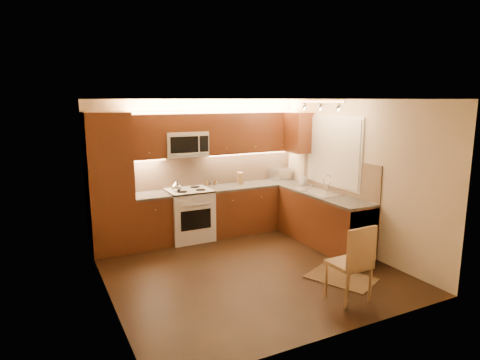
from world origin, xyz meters
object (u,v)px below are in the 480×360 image
microwave (185,144)px  kettle (176,186)px  stove (189,215)px  dining_chair (349,262)px  knife_block (240,178)px  sink (319,188)px  soap_bottle (303,179)px  toaster_oven (280,174)px

microwave → kettle: size_ratio=3.78×
stove → dining_chair: 3.24m
kettle → knife_block: 1.36m
stove → dining_chair: (0.99, -3.09, 0.04)m
sink → soap_bottle: soap_bottle is taller
kettle → microwave: bearing=32.5°
microwave → soap_bottle: (2.14, -0.57, -0.71)m
soap_bottle → microwave: bearing=141.0°
knife_block → stove: bearing=-153.1°
stove → soap_bottle: soap_bottle is taller
microwave → toaster_oven: microwave is taller
stove → kettle: (-0.25, -0.07, 0.56)m
toaster_oven → dining_chair: (-1.03, -3.27, -0.51)m
sink → kettle: kettle is taller
knife_block → sink: bearing=-35.2°
microwave → toaster_oven: bearing=1.2°
soap_bottle → dining_chair: 2.94m
sink → toaster_oven: bearing=89.3°
microwave → dining_chair: microwave is taller
kettle → soap_bottle: kettle is taller
dining_chair → soap_bottle: bearing=65.0°
knife_block → kettle: bearing=-151.8°
microwave → kettle: 0.77m
stove → microwave: microwave is taller
microwave → knife_block: microwave is taller
kettle → knife_block: size_ratio=0.91×
stove → soap_bottle: bearing=-11.4°
sink → stove: bearing=150.6°
microwave → sink: size_ratio=0.88×
microwave → kettle: (-0.25, -0.20, -0.70)m
microwave → sink: microwave is taller
stove → kettle: kettle is taller
knife_block → toaster_oven: bearing=21.4°
sink → dining_chair: bearing=-117.3°
stove → dining_chair: size_ratio=0.92×
soap_bottle → dining_chair: soap_bottle is taller
toaster_oven → knife_block: bearing=168.8°
sink → kettle: size_ratio=4.28×
kettle → toaster_oven: 2.28m
kettle → dining_chair: kettle is taller
microwave → stove: bearing=-90.0°
sink → microwave: bearing=147.8°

